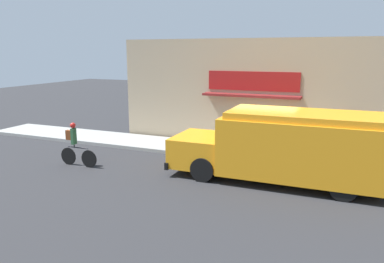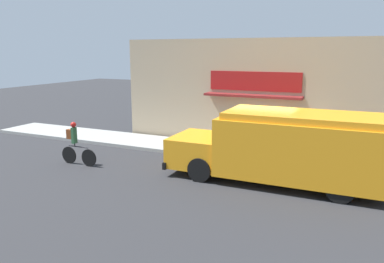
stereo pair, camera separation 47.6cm
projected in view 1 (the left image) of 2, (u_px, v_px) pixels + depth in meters
name	position (u px, v px, depth m)	size (l,w,h in m)	color
ground_plane	(261.00, 165.00, 14.12)	(70.00, 70.00, 0.00)	#2B2B2D
sidewalk	(267.00, 155.00, 15.14)	(28.00, 2.29, 0.14)	#999993
storefront	(275.00, 95.00, 15.90)	(14.61, 0.80, 4.75)	tan
school_bus	(288.00, 146.00, 12.06)	(6.97, 2.81, 2.33)	orange
cyclist	(75.00, 145.00, 13.86)	(1.60, 0.21, 1.64)	black
trash_bin	(360.00, 149.00, 14.07)	(0.50, 0.50, 0.91)	slate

